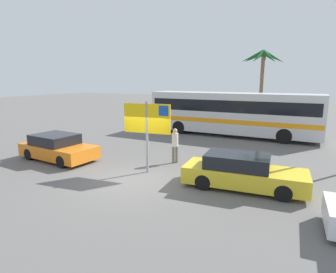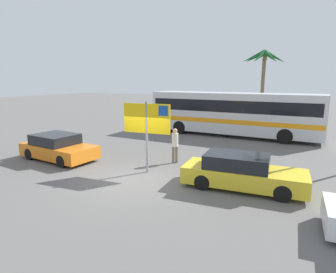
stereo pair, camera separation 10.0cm
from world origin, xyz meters
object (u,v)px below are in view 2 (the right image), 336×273
at_px(ferry_sign, 148,121).
at_px(car_orange, 58,147).
at_px(bus_front_coach, 233,112).
at_px(car_yellow, 242,172).
at_px(pedestrian_near_sign, 175,143).

relative_size(ferry_sign, car_orange, 0.75).
xyz_separation_m(bus_front_coach, car_yellow, (3.16, -10.13, -1.15)).
bearing_deg(bus_front_coach, car_yellow, -72.67).
bearing_deg(car_orange, pedestrian_near_sign, 25.75).
relative_size(bus_front_coach, car_orange, 2.88).
bearing_deg(pedestrian_near_sign, car_orange, 64.22).
relative_size(car_orange, car_yellow, 0.91).
distance_m(bus_front_coach, car_orange, 12.38).
bearing_deg(car_yellow, pedestrian_near_sign, 148.54).
height_order(bus_front_coach, pedestrian_near_sign, bus_front_coach).
xyz_separation_m(ferry_sign, car_yellow, (4.18, 0.06, -1.69)).
bearing_deg(bus_front_coach, pedestrian_near_sign, -94.21).
distance_m(ferry_sign, car_orange, 5.57).
relative_size(car_yellow, pedestrian_near_sign, 2.68).
bearing_deg(car_yellow, bus_front_coach, 101.73).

